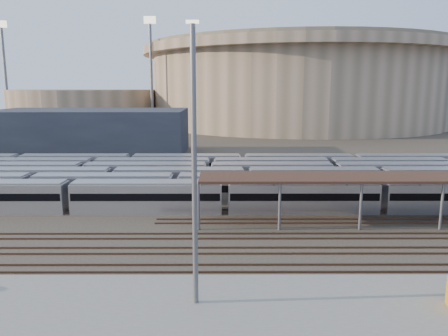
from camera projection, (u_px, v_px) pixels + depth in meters
name	position (u px, v px, depth m)	size (l,w,h in m)	color
ground	(275.00, 234.00, 45.20)	(420.00, 420.00, 0.00)	#383026
apron	(229.00, 303.00, 30.42)	(50.00, 9.00, 0.20)	gray
subway_trains	(241.00, 179.00, 63.06)	(126.74, 23.90, 3.60)	silver
empty_tracks	(282.00, 250.00, 40.27)	(170.00, 9.62, 0.18)	#4C3323
stadium	(296.00, 83.00, 179.92)	(124.00, 124.00, 32.50)	#9F856C
secondary_arena	(84.00, 108.00, 171.59)	(56.00, 56.00, 14.00)	#9F856C
service_building	(92.00, 132.00, 98.28)	(42.00, 20.00, 10.00)	#1E232D
floodlight_0	(151.00, 70.00, 149.52)	(4.00, 1.00, 38.40)	slate
floodlight_1	(5.00, 71.00, 159.21)	(4.00, 1.00, 38.40)	slate
floodlight_3	(213.00, 75.00, 198.73)	(4.00, 1.00, 38.40)	slate
yard_light_pole	(194.00, 168.00, 28.62)	(0.81, 0.36, 18.81)	slate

